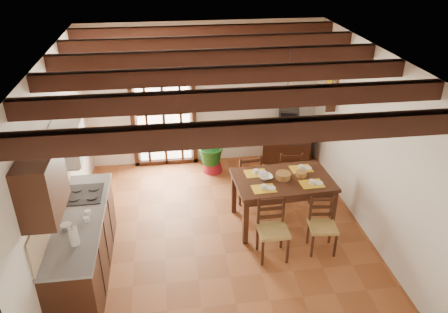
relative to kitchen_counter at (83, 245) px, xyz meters
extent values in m
plane|color=brown|center=(1.96, 0.60, -0.47)|extent=(5.00, 5.00, 0.00)
cube|color=silver|center=(1.96, 3.10, 0.93)|extent=(4.50, 0.02, 2.80)
cube|color=silver|center=(1.96, -1.90, 0.93)|extent=(4.50, 0.02, 2.80)
cube|color=silver|center=(-0.29, 0.60, 0.93)|extent=(0.02, 5.00, 2.80)
cube|color=silver|center=(4.21, 0.60, 0.93)|extent=(0.02, 5.00, 2.80)
cube|color=white|center=(1.96, 0.60, 2.33)|extent=(4.50, 5.00, 0.02)
cube|color=black|center=(1.96, -1.50, 2.22)|extent=(4.50, 0.14, 0.20)
cube|color=black|center=(1.96, -0.66, 2.22)|extent=(4.50, 0.14, 0.20)
cube|color=black|center=(1.96, 0.18, 2.22)|extent=(4.50, 0.14, 0.20)
cube|color=black|center=(1.96, 1.02, 2.22)|extent=(4.50, 0.14, 0.20)
cube|color=black|center=(1.96, 1.86, 2.22)|extent=(4.50, 0.14, 0.20)
cube|color=black|center=(1.96, 2.70, 2.22)|extent=(4.50, 0.14, 0.20)
cube|color=white|center=(1.16, 3.09, 0.63)|extent=(1.01, 0.02, 2.11)
cube|color=black|center=(1.16, 3.04, 1.77)|extent=(1.26, 0.10, 0.08)
cube|color=black|center=(0.57, 3.04, 0.63)|extent=(0.08, 0.10, 2.28)
cube|color=black|center=(1.75, 3.04, 0.63)|extent=(0.08, 0.10, 2.28)
cube|color=black|center=(1.16, 3.02, 0.63)|extent=(1.01, 0.03, 2.02)
cube|color=black|center=(0.01, 0.00, -0.03)|extent=(0.60, 2.20, 0.88)
cube|color=slate|center=(0.01, 0.00, 0.43)|extent=(0.64, 2.25, 0.04)
cube|color=tan|center=(-0.28, 0.00, 0.66)|extent=(0.02, 2.20, 0.50)
cube|color=black|center=(-0.12, -0.70, 1.38)|extent=(0.35, 0.80, 0.70)
cube|color=white|center=(-0.09, 0.55, 1.28)|extent=(0.38, 0.60, 0.50)
cube|color=silver|center=(-0.09, 0.55, 1.01)|extent=(0.32, 0.55, 0.04)
cube|color=black|center=(0.01, 0.55, 0.45)|extent=(0.50, 0.55, 0.02)
cylinder|color=white|center=(0.06, -0.55, 0.56)|extent=(0.11, 0.11, 0.24)
cylinder|color=silver|center=(-0.09, -0.25, 0.48)|extent=(0.14, 0.14, 0.10)
cube|color=#371C11|center=(2.95, 0.78, 0.32)|extent=(1.55, 1.05, 0.05)
cube|color=#371C11|center=(2.95, 0.78, 0.23)|extent=(1.40, 0.94, 0.11)
cube|color=#371C11|center=(3.61, 1.23, -0.09)|extent=(0.08, 0.08, 0.76)
cube|color=#371C11|center=(2.24, 1.16, -0.09)|extent=(0.08, 0.08, 0.76)
cube|color=#371C11|center=(3.66, 0.40, -0.09)|extent=(0.08, 0.08, 0.76)
cube|color=#371C11|center=(2.29, 0.32, -0.09)|extent=(0.08, 0.08, 0.76)
cube|color=#A88947|center=(2.62, -0.02, -0.02)|extent=(0.43, 0.41, 0.05)
cube|color=black|center=(2.62, 0.15, 0.21)|extent=(0.42, 0.04, 0.46)
cube|color=black|center=(2.62, -0.02, -0.25)|extent=(0.41, 0.39, 0.45)
cube|color=#A88947|center=(3.37, 0.02, -0.06)|extent=(0.43, 0.41, 0.05)
cube|color=black|center=(3.38, 0.17, 0.15)|extent=(0.39, 0.08, 0.42)
cube|color=black|center=(3.37, 0.02, -0.27)|extent=(0.40, 0.39, 0.41)
cube|color=#A88947|center=(2.53, 1.54, -0.03)|extent=(0.46, 0.44, 0.05)
cube|color=black|center=(2.55, 1.38, 0.19)|extent=(0.41, 0.09, 0.45)
cube|color=black|center=(2.53, 1.54, -0.25)|extent=(0.44, 0.42, 0.44)
cube|color=#A88947|center=(3.28, 1.58, -0.03)|extent=(0.46, 0.44, 0.05)
cube|color=black|center=(3.26, 1.41, 0.20)|extent=(0.42, 0.08, 0.46)
cube|color=black|center=(3.28, 1.58, -0.25)|extent=(0.43, 0.42, 0.45)
cube|color=gold|center=(2.57, 0.54, 0.40)|extent=(0.34, 0.26, 0.01)
cube|color=gold|center=(3.32, 0.54, 0.40)|extent=(0.34, 0.26, 0.01)
cube|color=gold|center=(2.57, 1.01, 0.40)|extent=(0.34, 0.26, 0.01)
cube|color=gold|center=(3.32, 1.01, 0.40)|extent=(0.34, 0.26, 0.01)
cylinder|color=olive|center=(2.95, 0.78, 0.45)|extent=(0.24, 0.24, 0.10)
imported|color=white|center=(2.68, 0.82, 0.37)|extent=(0.23, 0.23, 0.05)
cube|color=black|center=(3.58, 2.83, -0.07)|extent=(1.02, 0.65, 0.80)
cube|color=black|center=(3.58, 2.83, 0.52)|extent=(0.47, 0.45, 0.34)
cube|color=black|center=(3.58, 2.65, 0.52)|extent=(0.31, 0.11, 0.25)
cube|color=white|center=(3.46, 3.08, 1.28)|extent=(0.25, 0.03, 0.32)
cone|color=maroon|center=(2.05, 2.60, -0.36)|extent=(0.39, 0.39, 0.24)
imported|color=#144C19|center=(2.05, 2.60, 0.10)|extent=(2.24, 2.06, 2.08)
cube|color=black|center=(4.10, 2.20, 1.08)|extent=(0.20, 0.42, 0.03)
cube|color=black|center=(4.10, 2.03, 0.99)|extent=(0.18, 0.03, 0.18)
cube|color=black|center=(4.10, 2.37, 0.99)|extent=(0.18, 0.03, 0.18)
imported|color=#B2BFB2|center=(4.10, 2.20, 1.18)|extent=(0.15, 0.15, 0.15)
sphere|color=gold|center=(4.10, 2.20, 1.39)|extent=(0.14, 0.14, 0.14)
cylinder|color=#144C19|center=(4.10, 2.20, 1.24)|extent=(0.01, 0.01, 0.28)
cube|color=brown|center=(4.18, 2.20, 1.58)|extent=(0.03, 0.32, 0.32)
cube|color=#C3B292|center=(4.17, 2.20, 1.58)|extent=(0.01, 0.26, 0.26)
cylinder|color=black|center=(2.95, 0.88, 1.98)|extent=(0.01, 0.01, 0.70)
cone|color=#F5F2C6|center=(2.95, 0.88, 1.61)|extent=(0.36, 0.36, 0.14)
sphere|color=#FFD88C|center=(2.95, 0.88, 1.53)|extent=(0.09, 0.09, 0.09)
camera|label=1|loc=(1.26, -4.86, 3.78)|focal=35.00mm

